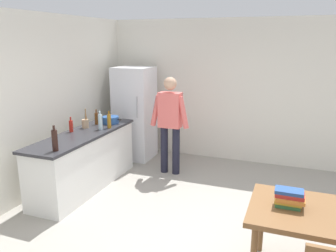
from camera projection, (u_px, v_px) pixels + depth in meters
name	position (u px, v px, depth m)	size (l,w,h in m)	color
ground_plane	(190.00, 238.00, 4.06)	(14.00, 14.00, 0.00)	#9E998E
wall_back	(238.00, 91.00, 6.45)	(6.40, 0.12, 2.70)	silver
wall_left	(21.00, 109.00, 4.81)	(0.12, 5.60, 2.70)	silver
kitchen_counter	(85.00, 160.00, 5.36)	(0.64, 2.20, 0.90)	white
refrigerator	(135.00, 113.00, 6.67)	(0.70, 0.67, 1.80)	white
person	(170.00, 119.00, 5.82)	(0.70, 0.22, 1.70)	#1E1E2D
dining_table	(326.00, 221.00, 3.14)	(1.40, 0.90, 0.75)	brown
cooking_pot	(111.00, 120.00, 5.86)	(0.40, 0.28, 0.12)	#285193
utensil_jar	(85.00, 123.00, 5.55)	(0.11, 0.11, 0.32)	tan
bottle_water_clear	(100.00, 122.00, 5.44)	(0.07, 0.07, 0.30)	silver
bottle_sauce_red	(71.00, 126.00, 5.30)	(0.06, 0.06, 0.24)	#B22319
bottle_wine_dark	(55.00, 140.00, 4.37)	(0.08, 0.08, 0.34)	black
bottle_beer_brown	(96.00, 118.00, 5.77)	(0.06, 0.06, 0.26)	#5B3314
bottle_oil_amber	(109.00, 121.00, 5.53)	(0.06, 0.06, 0.28)	#996619
book_stack	(289.00, 198.00, 3.22)	(0.28, 0.19, 0.17)	#387A47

